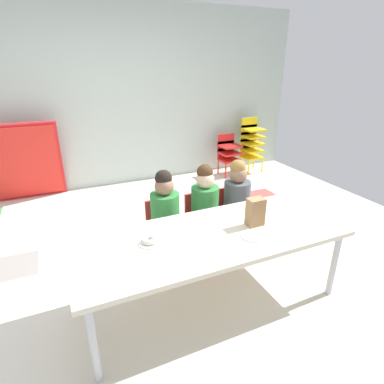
# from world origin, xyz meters

# --- Properties ---
(ground_plane) EXTENTS (6.15, 4.62, 0.02)m
(ground_plane) POSITION_xyz_m (0.00, 0.01, -0.01)
(ground_plane) COLOR silver
(back_wall) EXTENTS (6.15, 0.10, 2.60)m
(back_wall) POSITION_xyz_m (0.00, 2.31, 1.30)
(back_wall) COLOR #B2C1B7
(back_wall) RESTS_ON ground_plane
(craft_table) EXTENTS (2.01, 0.80, 0.60)m
(craft_table) POSITION_xyz_m (0.15, -0.68, 0.56)
(craft_table) COLOR beige
(craft_table) RESTS_ON ground_plane
(seated_child_near_camera) EXTENTS (0.32, 0.31, 0.92)m
(seated_child_near_camera) POSITION_xyz_m (-0.00, -0.05, 0.55)
(seated_child_near_camera) COLOR red
(seated_child_near_camera) RESTS_ON ground_plane
(seated_child_middle_seat) EXTENTS (0.34, 0.34, 0.92)m
(seated_child_middle_seat) POSITION_xyz_m (0.40, -0.05, 0.55)
(seated_child_middle_seat) COLOR red
(seated_child_middle_seat) RESTS_ON ground_plane
(seated_child_far_right) EXTENTS (0.34, 0.34, 0.92)m
(seated_child_far_right) POSITION_xyz_m (0.75, -0.05, 0.55)
(seated_child_far_right) COLOR red
(seated_child_far_right) RESTS_ON ground_plane
(kid_chair_red_stack) EXTENTS (0.32, 0.30, 0.68)m
(kid_chair_red_stack) POSITION_xyz_m (1.83, 1.94, 0.40)
(kid_chair_red_stack) COLOR red
(kid_chair_red_stack) RESTS_ON ground_plane
(kid_chair_yellow_stack) EXTENTS (0.32, 0.30, 0.92)m
(kid_chair_yellow_stack) POSITION_xyz_m (2.28, 1.94, 0.52)
(kid_chair_yellow_stack) COLOR yellow
(kid_chair_yellow_stack) RESTS_ON ground_plane
(folded_activity_table) EXTENTS (0.90, 0.29, 1.09)m
(folded_activity_table) POSITION_xyz_m (-1.21, 2.11, 0.54)
(folded_activity_table) COLOR red
(folded_activity_table) RESTS_ON ground_plane
(paper_bag_brown) EXTENTS (0.13, 0.09, 0.22)m
(paper_bag_brown) POSITION_xyz_m (0.52, -0.69, 0.71)
(paper_bag_brown) COLOR #9E754C
(paper_bag_brown) RESTS_ON craft_table
(paper_plate_near_edge) EXTENTS (0.18, 0.18, 0.01)m
(paper_plate_near_edge) POSITION_xyz_m (-0.30, -0.61, 0.61)
(paper_plate_near_edge) COLOR white
(paper_plate_near_edge) RESTS_ON craft_table
(paper_plate_center_table) EXTENTS (0.18, 0.18, 0.01)m
(paper_plate_center_table) POSITION_xyz_m (0.41, -0.83, 0.61)
(paper_plate_center_table) COLOR white
(paper_plate_center_table) RESTS_ON craft_table
(donut_powdered_on_plate) EXTENTS (0.13, 0.13, 0.04)m
(donut_powdered_on_plate) POSITION_xyz_m (-0.30, -0.61, 0.63)
(donut_powdered_on_plate) COLOR white
(donut_powdered_on_plate) RESTS_ON craft_table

